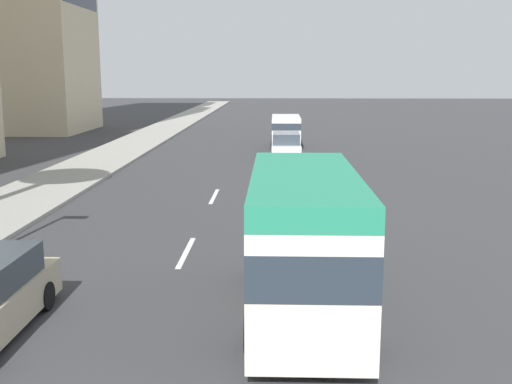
{
  "coord_description": "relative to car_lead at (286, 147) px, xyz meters",
  "views": [
    {
      "loc": [
        -2.82,
        -2.63,
        5.22
      ],
      "look_at": [
        19.17,
        -1.94,
        1.01
      ],
      "focal_mm": 43.7,
      "sensor_mm": 36.0,
      "label": 1
    }
  ],
  "objects": [
    {
      "name": "minibus_second",
      "position": [
        -25.25,
        0.02,
        0.95
      ],
      "size": [
        6.84,
        2.39,
        3.14
      ],
      "color": "silver",
      "rests_on": "ground_plane"
    },
    {
      "name": "lane_stripe_far",
      "position": [
        -12.07,
        3.28,
        -0.76
      ],
      "size": [
        3.2,
        0.16,
        0.01
      ],
      "primitive_type": "cube",
      "color": "silver",
      "rests_on": "ground_plane"
    },
    {
      "name": "van_third",
      "position": [
        6.34,
        -0.09,
        0.5
      ],
      "size": [
        5.04,
        2.12,
        2.21
      ],
      "color": "white",
      "rests_on": "ground_plane"
    },
    {
      "name": "car_lead",
      "position": [
        0.0,
        0.0,
        0.0
      ],
      "size": [
        4.47,
        1.84,
        1.63
      ],
      "color": "white",
      "rests_on": "ground_plane"
    },
    {
      "name": "sidewalk_right",
      "position": [
        -3.98,
        11.1,
        -0.69
      ],
      "size": [
        162.0,
        3.96,
        0.15
      ],
      "primitive_type": "cube",
      "color": "#9E9B93",
      "rests_on": "ground_plane"
    },
    {
      "name": "lane_stripe_mid",
      "position": [
        -20.61,
        3.28,
        -0.76
      ],
      "size": [
        3.2,
        0.16,
        0.01
      ],
      "primitive_type": "cube",
      "color": "silver",
      "rests_on": "ground_plane"
    },
    {
      "name": "ground_plane",
      "position": [
        -3.98,
        3.28,
        -0.77
      ],
      "size": [
        198.0,
        198.0,
        0.0
      ],
      "primitive_type": "plane",
      "color": "#38383A"
    }
  ]
}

